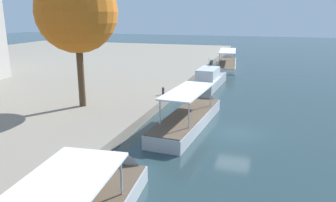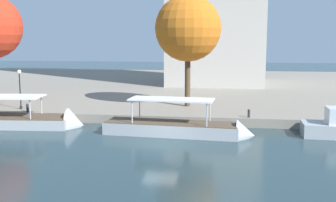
{
  "view_description": "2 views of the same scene",
  "coord_description": "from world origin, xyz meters",
  "px_view_note": "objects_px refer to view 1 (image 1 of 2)",
  "views": [
    {
      "loc": [
        -23.71,
        -2.05,
        8.69
      ],
      "look_at": [
        0.14,
        5.26,
        2.03
      ],
      "focal_mm": 35.27,
      "sensor_mm": 36.0,
      "label": 1
    },
    {
      "loc": [
        4.64,
        -28.75,
        7.74
      ],
      "look_at": [
        -0.17,
        5.33,
        2.52
      ],
      "focal_mm": 43.87,
      "sensor_mm": 36.0,
      "label": 2
    }
  ],
  "objects_px": {
    "motor_yacht_3": "(210,80)",
    "tree_1": "(75,11)",
    "mooring_bollard_0": "(163,91)",
    "mooring_bollard_1": "(9,200)",
    "tour_boat_4": "(227,65)",
    "tour_boat_2": "(191,119)"
  },
  "relations": [
    {
      "from": "motor_yacht_3",
      "to": "tree_1",
      "type": "distance_m",
      "value": 19.47
    },
    {
      "from": "mooring_bollard_0",
      "to": "mooring_bollard_1",
      "type": "distance_m",
      "value": 20.87
    },
    {
      "from": "mooring_bollard_0",
      "to": "tour_boat_4",
      "type": "bearing_deg",
      "value": -7.08
    },
    {
      "from": "tour_boat_2",
      "to": "tree_1",
      "type": "bearing_deg",
      "value": 97.96
    },
    {
      "from": "motor_yacht_3",
      "to": "mooring_bollard_0",
      "type": "distance_m",
      "value": 9.82
    },
    {
      "from": "mooring_bollard_1",
      "to": "tree_1",
      "type": "xyz_separation_m",
      "value": [
        14.74,
        5.6,
        7.62
      ]
    },
    {
      "from": "motor_yacht_3",
      "to": "tour_boat_4",
      "type": "distance_m",
      "value": 16.18
    },
    {
      "from": "tour_boat_2",
      "to": "mooring_bollard_1",
      "type": "relative_size",
      "value": 15.06
    },
    {
      "from": "tour_boat_2",
      "to": "tour_boat_4",
      "type": "bearing_deg",
      "value": 6.18
    },
    {
      "from": "motor_yacht_3",
      "to": "mooring_bollard_0",
      "type": "xyz_separation_m",
      "value": [
        -9.31,
        3.07,
        0.51
      ]
    },
    {
      "from": "tree_1",
      "to": "mooring_bollard_1",
      "type": "bearing_deg",
      "value": -159.2
    },
    {
      "from": "tree_1",
      "to": "mooring_bollard_0",
      "type": "bearing_deg",
      "value": -41.95
    },
    {
      "from": "tour_boat_4",
      "to": "mooring_bollard_0",
      "type": "bearing_deg",
      "value": 167.41
    },
    {
      "from": "motor_yacht_3",
      "to": "tree_1",
      "type": "relative_size",
      "value": 0.91
    },
    {
      "from": "mooring_bollard_0",
      "to": "mooring_bollard_1",
      "type": "relative_size",
      "value": 0.92
    },
    {
      "from": "tour_boat_4",
      "to": "tree_1",
      "type": "xyz_separation_m",
      "value": [
        -31.62,
        8.68,
        8.59
      ]
    },
    {
      "from": "motor_yacht_3",
      "to": "mooring_bollard_1",
      "type": "distance_m",
      "value": 30.33
    },
    {
      "from": "mooring_bollard_0",
      "to": "tree_1",
      "type": "distance_m",
      "value": 11.25
    },
    {
      "from": "motor_yacht_3",
      "to": "tree_1",
      "type": "bearing_deg",
      "value": 153.29
    },
    {
      "from": "mooring_bollard_0",
      "to": "mooring_bollard_1",
      "type": "bearing_deg",
      "value": -179.77
    },
    {
      "from": "mooring_bollard_0",
      "to": "motor_yacht_3",
      "type": "bearing_deg",
      "value": -18.25
    },
    {
      "from": "tour_boat_2",
      "to": "mooring_bollard_0",
      "type": "xyz_separation_m",
      "value": [
        5.53,
        4.14,
        0.84
      ]
    }
  ]
}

